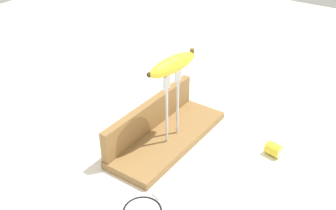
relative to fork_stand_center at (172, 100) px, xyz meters
name	(u,v)px	position (x,y,z in m)	size (l,w,h in m)	color
ground_plane	(168,141)	(0.00, 0.01, -0.14)	(3.00, 3.00, 0.00)	white
wooden_board	(168,138)	(0.00, 0.01, -0.13)	(0.40, 0.15, 0.02)	olive
board_backstop	(150,115)	(0.00, 0.08, -0.08)	(0.39, 0.02, 0.09)	olive
fork_stand_center	(172,100)	(0.00, 0.00, 0.00)	(0.08, 0.01, 0.20)	silver
banana_raised_center	(173,65)	(0.00, 0.00, 0.10)	(0.17, 0.06, 0.04)	yellow
fork_fallen_near	(174,186)	(-0.15, -0.11, -0.14)	(0.16, 0.06, 0.01)	silver
fork_fallen_far	(143,78)	(0.26, 0.31, -0.14)	(0.04, 0.18, 0.01)	silver
banana_chunk_near	(274,150)	(0.11, -0.26, -0.12)	(0.04, 0.05, 0.04)	yellow
wire_coil	(142,210)	(-0.25, -0.09, -0.14)	(0.09, 0.09, 0.01)	black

